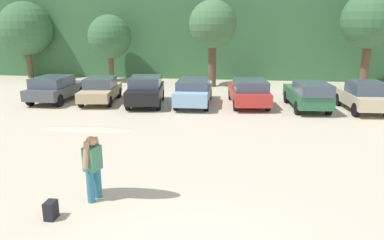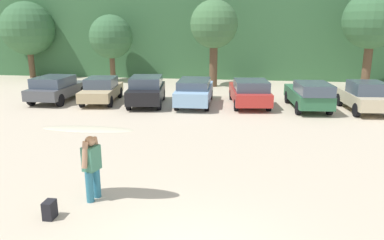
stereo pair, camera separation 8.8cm
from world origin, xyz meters
name	(u,v)px [view 1 (the left image)]	position (x,y,z in m)	size (l,w,h in m)	color
hillside_ridge	(233,28)	(0.00, 30.61, 4.10)	(108.00, 12.00, 8.19)	#38663D
tree_far_right	(26,29)	(-17.17, 23.64, 4.12)	(4.41, 4.41, 6.35)	brown
tree_far_left	(110,37)	(-9.47, 22.42, 3.51)	(3.40, 3.40, 5.24)	brown
tree_center_right	(213,25)	(-1.27, 21.13, 4.43)	(3.43, 3.43, 6.22)	brown
tree_center	(371,21)	(9.49, 21.22, 4.75)	(3.93, 3.93, 6.76)	brown
parked_car_dark_gray	(55,88)	(-10.14, 14.38, 0.82)	(2.03, 4.26, 1.53)	#4C4F54
parked_car_tan	(101,90)	(-7.38, 14.57, 0.76)	(2.27, 4.40, 1.47)	tan
parked_car_black	(146,90)	(-4.54, 14.20, 0.85)	(2.39, 4.28, 1.63)	black
parked_car_sky_blue	(194,91)	(-1.81, 14.56, 0.80)	(1.98, 4.75, 1.49)	#84ADD1
parked_car_red	(249,92)	(1.32, 14.78, 0.79)	(2.46, 4.73, 1.53)	#B72D28
parked_car_forest_green	(308,94)	(4.49, 14.15, 0.84)	(2.10, 4.56, 1.59)	#2D6642
parked_car_champagne	(363,96)	(7.33, 14.11, 0.83)	(2.12, 4.06, 1.64)	beige
person_adult	(93,165)	(-2.93, 2.43, 1.00)	(0.43, 0.75, 1.77)	teal
surfboard_cream	(88,129)	(-2.93, 2.34, 1.98)	(2.39, 0.69, 0.10)	beige
backpack_dropped	(51,210)	(-3.59, 1.33, 0.22)	(0.24, 0.34, 0.45)	black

